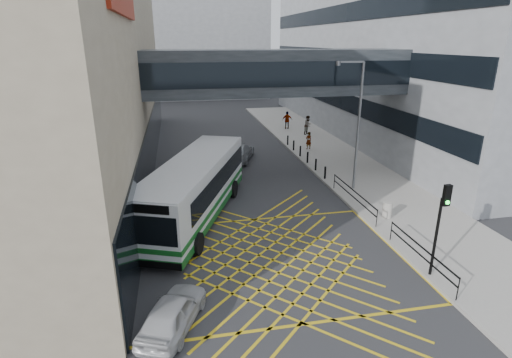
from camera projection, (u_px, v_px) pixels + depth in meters
ground at (273, 260)px, 18.40m from camera, size 120.00×120.00×0.00m
building_right at (443, 36)px, 41.74m from camera, size 24.09×44.00×20.00m
building_far at (184, 44)px, 70.64m from camera, size 28.00×16.00×18.00m
skybridge at (276, 72)px, 27.60m from camera, size 20.00×4.10×3.00m
pavement at (335, 158)px, 33.92m from camera, size 6.00×54.00×0.16m
box_junction at (273, 260)px, 18.40m from camera, size 12.00×9.00×0.01m
bus at (196, 187)px, 22.33m from camera, size 7.00×12.30×3.40m
car_white at (173, 312)px, 13.90m from camera, size 3.05×4.28×1.26m
car_dark at (219, 166)px, 29.45m from camera, size 3.22×5.30×1.55m
car_silver at (239, 151)px, 33.53m from camera, size 3.62×5.39×1.55m
traffic_light at (441, 218)px, 16.03m from camera, size 0.29×0.48×4.13m
street_lamp at (356, 119)px, 25.32m from camera, size 1.87×0.29×8.25m
litter_bin at (387, 210)px, 22.34m from camera, size 0.52×0.52×0.91m
kerb_railings at (379, 216)px, 20.89m from camera, size 0.05×12.54×1.00m
bollards at (304, 154)px, 33.24m from camera, size 0.14×10.14×0.90m
pedestrian_a at (309, 141)px, 36.30m from camera, size 0.72×0.59×1.59m
pedestrian_b at (308, 125)px, 41.90m from camera, size 1.10×1.03×1.96m
pedestrian_c at (287, 120)px, 44.58m from camera, size 1.24×0.76×1.95m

